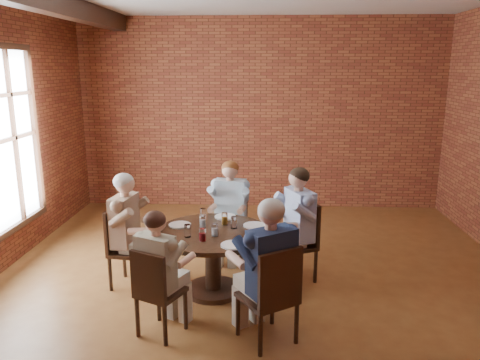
{
  "coord_description": "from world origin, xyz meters",
  "views": [
    {
      "loc": [
        0.04,
        -4.94,
        2.55
      ],
      "look_at": [
        -0.25,
        1.0,
        1.1
      ],
      "focal_mm": 35.0,
      "sensor_mm": 36.0,
      "label": 1
    }
  ],
  "objects_px": {
    "chair_c": "(124,244)",
    "chair_d": "(156,290)",
    "dining_table": "(213,249)",
    "chair_b": "(231,220)",
    "diner_c": "(130,231)",
    "diner_a": "(294,225)",
    "diner_b": "(230,211)",
    "diner_d": "(160,273)",
    "chair_a": "(301,237)",
    "diner_e": "(267,271)",
    "smartphone": "(234,245)",
    "chair_e": "(273,293)"
  },
  "relations": [
    {
      "from": "dining_table",
      "to": "chair_b",
      "type": "xyz_separation_m",
      "value": [
        0.13,
        1.11,
        -0.02
      ]
    },
    {
      "from": "diner_a",
      "to": "diner_b",
      "type": "height_order",
      "value": "diner_a"
    },
    {
      "from": "dining_table",
      "to": "chair_b",
      "type": "relative_size",
      "value": 1.37
    },
    {
      "from": "chair_c",
      "to": "diner_c",
      "type": "xyz_separation_m",
      "value": [
        0.09,
        -0.01,
        0.17
      ]
    },
    {
      "from": "diner_a",
      "to": "chair_b",
      "type": "relative_size",
      "value": 1.48
    },
    {
      "from": "dining_table",
      "to": "smartphone",
      "type": "relative_size",
      "value": 8.53
    },
    {
      "from": "chair_b",
      "to": "diner_e",
      "type": "xyz_separation_m",
      "value": [
        0.48,
        -2.04,
        0.19
      ]
    },
    {
      "from": "dining_table",
      "to": "smartphone",
      "type": "height_order",
      "value": "smartphone"
    },
    {
      "from": "diner_b",
      "to": "chair_a",
      "type": "bearing_deg",
      "value": -25.56
    },
    {
      "from": "dining_table",
      "to": "diner_e",
      "type": "bearing_deg",
      "value": -56.82
    },
    {
      "from": "diner_d",
      "to": "diner_e",
      "type": "relative_size",
      "value": 0.89
    },
    {
      "from": "chair_a",
      "to": "chair_e",
      "type": "distance_m",
      "value": 1.5
    },
    {
      "from": "diner_b",
      "to": "smartphone",
      "type": "distance_m",
      "value": 1.45
    },
    {
      "from": "chair_c",
      "to": "diner_c",
      "type": "bearing_deg",
      "value": -90.0
    },
    {
      "from": "chair_a",
      "to": "diner_c",
      "type": "xyz_separation_m",
      "value": [
        -2.01,
        -0.31,
        0.16
      ]
    },
    {
      "from": "chair_d",
      "to": "diner_a",
      "type": "bearing_deg",
      "value": -110.41
    },
    {
      "from": "diner_b",
      "to": "chair_c",
      "type": "relative_size",
      "value": 1.4
    },
    {
      "from": "diner_b",
      "to": "diner_c",
      "type": "relative_size",
      "value": 0.98
    },
    {
      "from": "diner_b",
      "to": "diner_e",
      "type": "distance_m",
      "value": 2.01
    },
    {
      "from": "diner_d",
      "to": "smartphone",
      "type": "distance_m",
      "value": 0.83
    },
    {
      "from": "diner_b",
      "to": "chair_b",
      "type": "bearing_deg",
      "value": 90.0
    },
    {
      "from": "chair_d",
      "to": "diner_e",
      "type": "height_order",
      "value": "diner_e"
    },
    {
      "from": "diner_d",
      "to": "chair_e",
      "type": "distance_m",
      "value": 1.09
    },
    {
      "from": "diner_e",
      "to": "chair_a",
      "type": "bearing_deg",
      "value": -140.23
    },
    {
      "from": "chair_e",
      "to": "diner_b",
      "type": "bearing_deg",
      "value": -108.32
    },
    {
      "from": "diner_b",
      "to": "smartphone",
      "type": "xyz_separation_m",
      "value": [
        0.15,
        -1.44,
        0.09
      ]
    },
    {
      "from": "diner_a",
      "to": "chair_e",
      "type": "distance_m",
      "value": 1.46
    },
    {
      "from": "diner_c",
      "to": "smartphone",
      "type": "xyz_separation_m",
      "value": [
        1.25,
        -0.56,
        0.07
      ]
    },
    {
      "from": "diner_a",
      "to": "diner_c",
      "type": "relative_size",
      "value": 1.02
    },
    {
      "from": "chair_b",
      "to": "chair_d",
      "type": "bearing_deg",
      "value": -99.07
    },
    {
      "from": "diner_d",
      "to": "diner_e",
      "type": "bearing_deg",
      "value": -157.95
    },
    {
      "from": "diner_e",
      "to": "diner_c",
      "type": "bearing_deg",
      "value": -67.15
    },
    {
      "from": "chair_a",
      "to": "dining_table",
      "type": "bearing_deg",
      "value": -90.0
    },
    {
      "from": "chair_c",
      "to": "chair_d",
      "type": "bearing_deg",
      "value": -142.02
    },
    {
      "from": "diner_c",
      "to": "chair_a",
      "type": "bearing_deg",
      "value": -73.18
    },
    {
      "from": "chair_c",
      "to": "chair_e",
      "type": "relative_size",
      "value": 0.98
    },
    {
      "from": "smartphone",
      "to": "diner_d",
      "type": "bearing_deg",
      "value": -160.12
    },
    {
      "from": "diner_c",
      "to": "diner_e",
      "type": "distance_m",
      "value": 1.91
    },
    {
      "from": "diner_a",
      "to": "diner_c",
      "type": "xyz_separation_m",
      "value": [
        -1.92,
        -0.27,
        -0.01
      ]
    },
    {
      "from": "diner_a",
      "to": "chair_d",
      "type": "relative_size",
      "value": 1.55
    },
    {
      "from": "dining_table",
      "to": "diner_b",
      "type": "distance_m",
      "value": 1.04
    },
    {
      "from": "diner_c",
      "to": "smartphone",
      "type": "relative_size",
      "value": 9.05
    },
    {
      "from": "dining_table",
      "to": "smartphone",
      "type": "bearing_deg",
      "value": -56.93
    },
    {
      "from": "chair_a",
      "to": "chair_d",
      "type": "xyz_separation_m",
      "value": [
        -1.48,
        -1.38,
        -0.03
      ]
    },
    {
      "from": "chair_a",
      "to": "diner_a",
      "type": "xyz_separation_m",
      "value": [
        -0.09,
        -0.04,
        0.17
      ]
    },
    {
      "from": "chair_d",
      "to": "diner_e",
      "type": "distance_m",
      "value": 1.08
    },
    {
      "from": "chair_c",
      "to": "diner_e",
      "type": "bearing_deg",
      "value": -114.67
    },
    {
      "from": "chair_c",
      "to": "chair_e",
      "type": "height_order",
      "value": "chair_e"
    },
    {
      "from": "chair_c",
      "to": "smartphone",
      "type": "bearing_deg",
      "value": -104.82
    },
    {
      "from": "chair_c",
      "to": "diner_d",
      "type": "relative_size",
      "value": 0.76
    }
  ]
}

